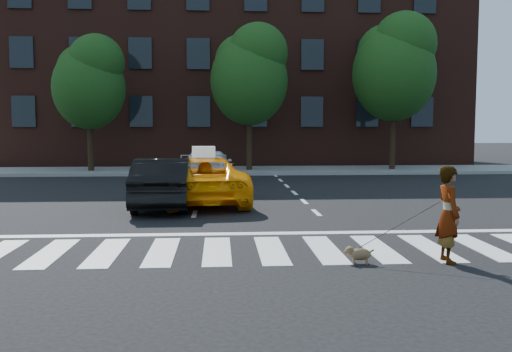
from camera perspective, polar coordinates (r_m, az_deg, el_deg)
The scene contains 14 objects.
ground at distance 10.62m, azimuth 1.54°, elevation -7.44°, with size 120.00×120.00×0.00m, color black.
crosswalk at distance 10.61m, azimuth 1.54°, elevation -7.41°, with size 13.00×2.40×0.01m, color silver.
stop_line at distance 12.17m, azimuth 0.85°, elevation -5.78°, with size 12.00×0.30×0.01m, color silver.
sidewalk_far at distance 27.92m, azimuth -1.75°, elevation 0.56°, with size 30.00×4.00×0.15m, color slate.
building at distance 35.52m, azimuth -2.20°, elevation 11.11°, with size 26.00×10.00×12.00m, color #3F1E16.
tree_left at distance 28.05m, azimuth -16.31°, elevation 9.30°, with size 3.39×3.38×6.50m.
tree_mid at distance 27.47m, azimuth -0.61°, elevation 10.46°, with size 3.69×3.69×7.10m.
tree_right at distance 28.75m, azimuth 13.72°, elevation 10.90°, with size 4.00×4.00×7.70m.
taxi at distance 16.84m, azimuth -5.22°, elevation -0.42°, with size 2.27×4.93×1.37m, color #FF9B05.
black_sedan at distance 16.08m, azimuth -9.20°, elevation -0.69°, with size 1.47×4.22×1.39m, color black.
white_suv at distance 22.07m, azimuth -4.87°, elevation 0.85°, with size 1.86×4.58×1.33m, color white.
woman at distance 10.09m, azimuth 18.70°, elevation -3.66°, with size 0.60×0.39×1.63m, color #999999.
dog at distance 9.75m, azimuth 10.16°, elevation -7.65°, with size 0.51×0.25×0.29m.
taxi_sign at distance 16.58m, azimuth -5.26°, elevation 2.42°, with size 0.65×0.28×0.32m, color white.
Camera 1 is at (-0.95, -10.32, 2.32)m, focal length 40.00 mm.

